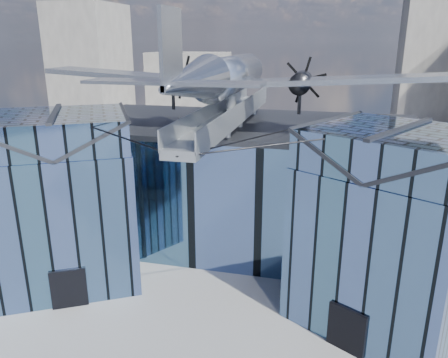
# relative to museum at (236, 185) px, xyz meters

# --- Properties ---
(ground_plane) EXTENTS (120.00, 120.00, 0.00)m
(ground_plane) POSITION_rel_museum_xyz_m (-0.00, -5.82, -5.54)
(ground_plane) COLOR gray
(museum) EXTENTS (32.88, 24.50, 17.60)m
(museum) POSITION_rel_museum_xyz_m (0.00, 0.00, 0.00)
(museum) COLOR #46658F
(museum) RESTS_ON ground
(bg_towers) EXTENTS (77.00, 24.50, 26.00)m
(bg_towers) POSITION_rel_museum_xyz_m (1.45, 44.67, 4.47)
(bg_towers) COLOR gray
(bg_towers) RESTS_ON ground
(tree_side_w) EXTENTS (4.51, 4.51, 5.78)m
(tree_side_w) POSITION_rel_museum_xyz_m (-19.49, 4.57, -1.62)
(tree_side_w) COLOR black
(tree_side_w) RESTS_ON ground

